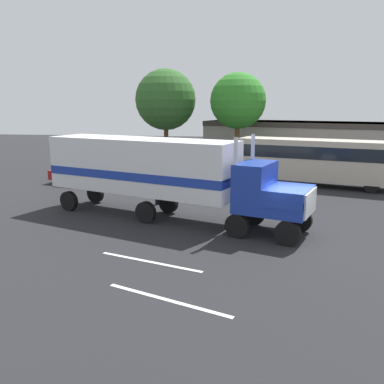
% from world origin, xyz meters
% --- Properties ---
extents(ground_plane, '(120.00, 120.00, 0.00)m').
position_xyz_m(ground_plane, '(0.00, 0.00, 0.00)').
color(ground_plane, '#232326').
extents(lane_stripe_near, '(4.23, 1.51, 0.01)m').
position_xyz_m(lane_stripe_near, '(-5.73, -3.50, 0.01)').
color(lane_stripe_near, silver).
rests_on(lane_stripe_near, ground_plane).
extents(lane_stripe_mid, '(4.16, 1.73, 0.01)m').
position_xyz_m(lane_stripe_mid, '(-4.47, -6.42, 0.01)').
color(lane_stripe_mid, silver).
rests_on(lane_stripe_mid, ground_plane).
extents(semi_truck, '(14.13, 7.28, 4.50)m').
position_xyz_m(semi_truck, '(-6.71, 2.61, 2.52)').
color(semi_truck, '#193399').
rests_on(semi_truck, ground_plane).
extents(person_bystander, '(0.34, 0.47, 1.63)m').
position_xyz_m(person_bystander, '(-7.47, 5.52, 0.89)').
color(person_bystander, black).
rests_on(person_bystander, ground_plane).
extents(parked_bus, '(11.25, 5.78, 3.40)m').
position_xyz_m(parked_bus, '(2.66, 12.96, 2.07)').
color(parked_bus, '#BFB29E').
rests_on(parked_bus, ground_plane).
extents(parked_car, '(4.70, 2.79, 1.57)m').
position_xyz_m(parked_car, '(-14.76, 11.02, 0.81)').
color(parked_car, maroon).
rests_on(parked_car, ground_plane).
extents(tree_left, '(5.86, 5.86, 9.33)m').
position_xyz_m(tree_left, '(-10.25, 21.71, 6.38)').
color(tree_left, brown).
rests_on(tree_left, ground_plane).
extents(tree_center, '(5.10, 5.10, 8.81)m').
position_xyz_m(tree_center, '(-3.24, 20.36, 6.24)').
color(tree_center, brown).
rests_on(tree_center, ground_plane).
extents(building_backdrop, '(20.23, 12.37, 4.25)m').
position_xyz_m(building_backdrop, '(3.09, 24.59, 2.33)').
color(building_backdrop, '#9E938C').
rests_on(building_backdrop, ground_plane).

